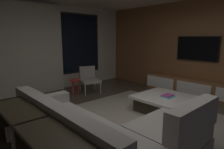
% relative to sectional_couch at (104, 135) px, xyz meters
% --- Properties ---
extents(floor, '(9.20, 9.20, 0.00)m').
position_rel_sectional_couch_xyz_m(floor, '(0.85, 0.22, -0.29)').
color(floor, '#473D33').
extents(back_wall_with_window, '(6.60, 0.30, 2.70)m').
position_rel_sectional_couch_xyz_m(back_wall_with_window, '(0.79, 3.83, 1.05)').
color(back_wall_with_window, beige).
rests_on(back_wall_with_window, floor).
extents(media_wall, '(0.12, 7.80, 2.70)m').
position_rel_sectional_couch_xyz_m(media_wall, '(3.91, 0.22, 1.06)').
color(media_wall, brown).
rests_on(media_wall, floor).
extents(area_rug, '(3.20, 3.80, 0.01)m').
position_rel_sectional_couch_xyz_m(area_rug, '(1.20, 0.12, -0.28)').
color(area_rug, gray).
rests_on(area_rug, floor).
extents(sectional_couch, '(1.98, 2.50, 0.82)m').
position_rel_sectional_couch_xyz_m(sectional_couch, '(0.00, 0.00, 0.00)').
color(sectional_couch, gray).
rests_on(sectional_couch, floor).
extents(coffee_table, '(1.16, 1.16, 0.36)m').
position_rel_sectional_couch_xyz_m(coffee_table, '(2.06, 0.32, -0.10)').
color(coffee_table, '#32291B').
rests_on(coffee_table, floor).
extents(book_stack_on_coffee_table, '(0.28, 0.20, 0.05)m').
position_rel_sectional_couch_xyz_m(book_stack_on_coffee_table, '(2.05, 0.26, 0.09)').
color(book_stack_on_coffee_table, '#3AD0CB').
rests_on(book_stack_on_coffee_table, coffee_table).
extents(accent_chair_near_window, '(0.68, 0.69, 0.78)m').
position_rel_sectional_couch_xyz_m(accent_chair_near_window, '(1.77, 2.81, 0.14)').
color(accent_chair_near_window, '#B2ADA0').
rests_on(accent_chair_near_window, floor).
extents(side_stool, '(0.32, 0.32, 0.46)m').
position_rel_sectional_couch_xyz_m(side_stool, '(1.25, 2.78, 0.08)').
color(side_stool, red).
rests_on(side_stool, floor).
extents(media_console, '(0.46, 3.10, 0.52)m').
position_rel_sectional_couch_xyz_m(media_console, '(3.62, 0.27, -0.04)').
color(media_console, brown).
rests_on(media_console, floor).
extents(mounted_tv, '(0.05, 1.17, 0.68)m').
position_rel_sectional_couch_xyz_m(mounted_tv, '(3.80, 0.47, 1.06)').
color(mounted_tv, black).
extents(console_table_behind_couch, '(0.40, 2.10, 0.74)m').
position_rel_sectional_couch_xyz_m(console_table_behind_couch, '(-0.91, 0.13, 0.13)').
color(console_table_behind_couch, '#32291B').
rests_on(console_table_behind_couch, floor).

